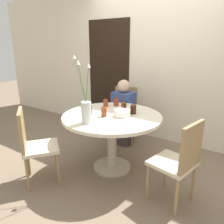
# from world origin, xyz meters

# --- Properties ---
(ground_plane) EXTENTS (16.00, 16.00, 0.00)m
(ground_plane) POSITION_xyz_m (0.00, 0.00, 0.00)
(ground_plane) COLOR #7A6651
(wall_back) EXTENTS (8.00, 0.05, 2.60)m
(wall_back) POSITION_xyz_m (0.00, 1.31, 1.30)
(wall_back) COLOR beige
(wall_back) RESTS_ON ground_plane
(doorway_panel) EXTENTS (0.90, 0.01, 2.05)m
(doorway_panel) POSITION_xyz_m (-0.95, 1.28, 1.02)
(doorway_panel) COLOR black
(doorway_panel) RESTS_ON ground_plane
(dining_table) EXTENTS (1.26, 1.26, 0.76)m
(dining_table) POSITION_xyz_m (0.00, 0.00, 0.62)
(dining_table) COLOR beige
(dining_table) RESTS_ON ground_plane
(chair_left_flank) EXTENTS (0.52, 0.52, 0.92)m
(chair_left_flank) POSITION_xyz_m (-0.35, 0.91, 0.52)
(chair_left_flank) COLOR beige
(chair_left_flank) RESTS_ON ground_plane
(chair_right_flank) EXTENTS (0.56, 0.56, 0.92)m
(chair_right_flank) POSITION_xyz_m (-0.59, -0.77, 0.52)
(chair_right_flank) COLOR beige
(chair_right_flank) RESTS_ON ground_plane
(chair_far_back) EXTENTS (0.47, 0.47, 0.92)m
(chair_far_back) POSITION_xyz_m (0.95, -0.20, 0.52)
(chair_far_back) COLOR beige
(chair_far_back) RESTS_ON ground_plane
(birthday_cake) EXTENTS (0.20, 0.20, 0.13)m
(birthday_cake) POSITION_xyz_m (0.13, 0.03, 0.80)
(birthday_cake) COLOR white
(birthday_cake) RESTS_ON dining_table
(flower_vase) EXTENTS (0.26, 0.21, 0.75)m
(flower_vase) POSITION_xyz_m (-0.08, -0.40, 0.94)
(flower_vase) COLOR silver
(flower_vase) RESTS_ON dining_table
(side_plate) EXTENTS (0.16, 0.16, 0.01)m
(side_plate) POSITION_xyz_m (0.33, -0.19, 0.76)
(side_plate) COLOR white
(side_plate) RESTS_ON dining_table
(drink_glass_0) EXTENTS (0.07, 0.07, 0.12)m
(drink_glass_0) POSITION_xyz_m (-0.25, -0.14, 0.81)
(drink_glass_0) COLOR black
(drink_glass_0) RESTS_ON dining_table
(drink_glass_1) EXTENTS (0.07, 0.07, 0.12)m
(drink_glass_1) POSITION_xyz_m (0.20, 0.20, 0.81)
(drink_glass_1) COLOR #33190C
(drink_glass_1) RESTS_ON dining_table
(drink_glass_2) EXTENTS (0.07, 0.07, 0.12)m
(drink_glass_2) POSITION_xyz_m (-0.05, -0.11, 0.81)
(drink_glass_2) COLOR maroon
(drink_glass_2) RESTS_ON dining_table
(drink_glass_3) EXTENTS (0.07, 0.07, 0.11)m
(drink_glass_3) POSITION_xyz_m (0.01, 0.26, 0.81)
(drink_glass_3) COLOR #51280F
(drink_glass_3) RESTS_ON dining_table
(drink_glass_4) EXTENTS (0.07, 0.07, 0.11)m
(drink_glass_4) POSITION_xyz_m (-0.30, 0.27, 0.81)
(drink_glass_4) COLOR maroon
(drink_glass_4) RESTS_ON dining_table
(drink_glass_5) EXTENTS (0.07, 0.07, 0.11)m
(drink_glass_5) POSITION_xyz_m (-0.19, 0.39, 0.81)
(drink_glass_5) COLOR maroon
(drink_glass_5) RESTS_ON dining_table
(person_guest) EXTENTS (0.34, 0.24, 1.08)m
(person_guest) POSITION_xyz_m (-0.29, 0.76, 0.51)
(person_guest) COLOR #383333
(person_guest) RESTS_ON ground_plane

